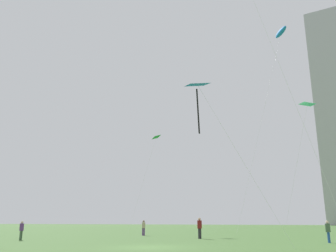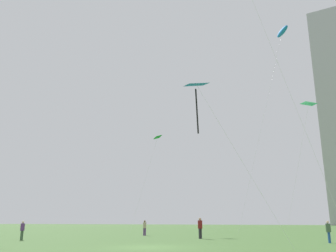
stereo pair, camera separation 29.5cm
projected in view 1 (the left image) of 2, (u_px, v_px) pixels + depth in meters
The scene contains 9 objects.
ground at pixel (151, 247), 22.22m from camera, with size 280.00×280.00×0.00m, color #4C7538.
person_standing_0 at pixel (144, 227), 40.12m from camera, with size 0.37×0.37×1.66m.
person_standing_2 at pixel (22, 229), 30.75m from camera, with size 0.35×0.35×1.58m.
person_standing_3 at pixel (200, 227), 33.05m from camera, with size 0.42×0.42×1.88m.
person_standing_4 at pixel (328, 230), 26.70m from camera, with size 0.36×0.36×1.61m.
kite_flying_0 at pixel (156, 138), 52.03m from camera, with size 4.31×1.20×13.77m.
kite_flying_1 at pixel (307, 104), 42.88m from camera, with size 5.03×8.68×15.83m.
kite_flying_2 at pixel (281, 32), 51.12m from camera, with size 8.15×6.38×28.59m.
kite_flying_3 at pixel (198, 87), 23.89m from camera, with size 6.00×3.18×10.92m.
Camera 1 is at (8.80, -21.74, 1.59)m, focal length 37.99 mm.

